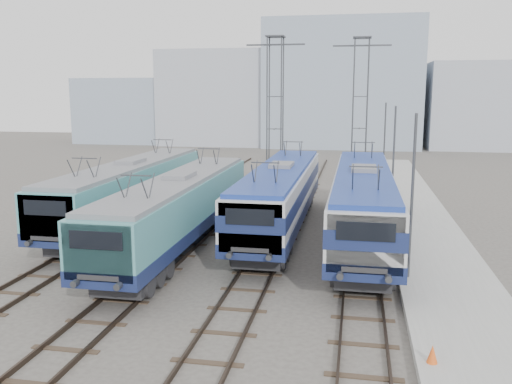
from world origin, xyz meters
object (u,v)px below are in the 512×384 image
object	(u,v)px
locomotive_center_right	(281,192)
catenary_tower_west	(275,108)
locomotive_center_left	(179,206)
mast_mid	(393,163)
mast_rear	(384,145)
locomotive_far_right	(363,199)
mast_front	(412,201)
locomotive_far_left	(130,188)
catenary_tower_east	(360,108)
safety_cone	(432,354)

from	to	relation	value
locomotive_center_right	catenary_tower_west	xyz separation A→B (m)	(-2.25, 12.60, 4.32)
locomotive_center_left	mast_mid	xyz separation A→B (m)	(10.85, 8.97, 1.27)
locomotive_center_right	mast_rear	xyz separation A→B (m)	(6.35, 16.60, 1.17)
locomotive_far_right	mast_mid	size ratio (longest dim) A/B	2.70
locomotive_center_left	catenary_tower_west	world-z (taller)	catenary_tower_west
mast_front	mast_mid	distance (m)	12.00
mast_front	mast_rear	world-z (taller)	same
locomotive_center_left	mast_mid	bearing A→B (deg)	39.58
locomotive_far_left	locomotive_center_left	bearing A→B (deg)	-44.46
locomotive_far_right	mast_front	xyz separation A→B (m)	(1.85, -5.85, 1.10)
locomotive_far_right	catenary_tower_east	xyz separation A→B (m)	(-0.25, 16.15, 4.24)
mast_front	mast_rear	xyz separation A→B (m)	(0.00, 24.00, 0.00)
locomotive_center_left	mast_rear	world-z (taller)	mast_rear
catenary_tower_west	mast_front	distance (m)	22.00
locomotive_far_left	mast_front	distance (m)	17.11
mast_front	catenary_tower_west	bearing A→B (deg)	113.27
locomotive_center_left	mast_front	bearing A→B (deg)	-15.61
safety_cone	locomotive_far_left	bearing A→B (deg)	136.08
locomotive_center_left	locomotive_far_left	bearing A→B (deg)	135.54
locomotive_far_right	catenary_tower_west	distance (m)	16.24
safety_cone	locomotive_far_right	bearing A→B (deg)	98.07
locomotive_far_left	catenary_tower_east	bearing A→B (deg)	47.68
locomotive_far_left	locomotive_center_right	size ratio (longest dim) A/B	1.00
mast_mid	mast_front	bearing A→B (deg)	-90.00
locomotive_far_left	locomotive_center_right	world-z (taller)	locomotive_center_right
catenary_tower_east	mast_mid	xyz separation A→B (m)	(2.10, -10.00, -3.14)
locomotive_far_left	safety_cone	world-z (taller)	locomotive_far_left
catenary_tower_east	mast_front	xyz separation A→B (m)	(2.10, -22.00, -3.14)
locomotive_center_left	mast_rear	xyz separation A→B (m)	(10.85, 20.97, 1.27)
locomotive_center_right	mast_mid	bearing A→B (deg)	35.89
locomotive_far_left	mast_mid	world-z (taller)	mast_mid
locomotive_far_left	mast_rear	xyz separation A→B (m)	(15.35, 16.55, 1.23)
locomotive_center_right	mast_mid	world-z (taller)	mast_mid
catenary_tower_west	mast_rear	bearing A→B (deg)	24.94
locomotive_far_left	locomotive_center_left	world-z (taller)	locomotive_far_left
mast_mid	locomotive_far_left	bearing A→B (deg)	-163.48
locomotive_center_right	locomotive_center_left	bearing A→B (deg)	-135.82
mast_front	safety_cone	size ratio (longest dim) A/B	13.21
locomotive_center_right	safety_cone	world-z (taller)	locomotive_center_right
locomotive_center_right	mast_rear	bearing A→B (deg)	69.06
locomotive_far_right	safety_cone	world-z (taller)	locomotive_far_right
locomotive_center_left	mast_front	world-z (taller)	mast_front
mast_front	mast_mid	size ratio (longest dim) A/B	1.00
locomotive_center_right	catenary_tower_east	bearing A→B (deg)	73.77
locomotive_center_right	locomotive_far_right	distance (m)	4.76
locomotive_center_right	mast_mid	xyz separation A→B (m)	(6.35, 4.60, 1.17)
locomotive_center_left	locomotive_far_right	distance (m)	9.43
mast_rear	catenary_tower_east	bearing A→B (deg)	-136.40
catenary_tower_west	safety_cone	size ratio (longest dim) A/B	22.65
locomotive_center_left	catenary_tower_west	xyz separation A→B (m)	(2.25, 16.97, 4.42)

